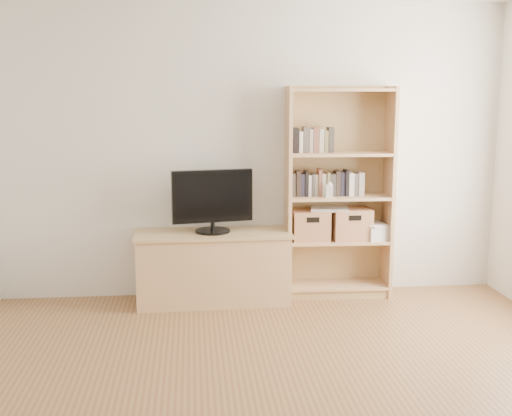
{
  "coord_description": "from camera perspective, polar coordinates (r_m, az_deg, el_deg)",
  "views": [
    {
      "loc": [
        -0.54,
        -3.17,
        1.81
      ],
      "look_at": [
        -0.03,
        1.9,
        0.89
      ],
      "focal_mm": 45.0,
      "sensor_mm": 36.0,
      "label": 1
    }
  ],
  "objects": [
    {
      "name": "back_wall",
      "position": [
        5.71,
        -0.27,
        5.09
      ],
      "size": [
        4.5,
        0.02,
        2.6
      ],
      "primitive_type": "cube",
      "color": "silver",
      "rests_on": "floor"
    },
    {
      "name": "tv_stand",
      "position": [
        5.63,
        -3.82,
        -5.38
      ],
      "size": [
        1.32,
        0.52,
        0.6
      ],
      "primitive_type": "cube",
      "rotation": [
        0.0,
        0.0,
        0.02
      ],
      "color": "tan",
      "rests_on": "floor"
    },
    {
      "name": "bookshelf",
      "position": [
        5.72,
        7.37,
        1.31
      ],
      "size": [
        0.94,
        0.36,
        1.87
      ],
      "primitive_type": "cube",
      "rotation": [
        0.0,
        0.0,
        -0.03
      ],
      "color": "tan",
      "rests_on": "floor"
    },
    {
      "name": "television",
      "position": [
        5.5,
        -3.9,
        0.66
      ],
      "size": [
        0.7,
        0.17,
        0.55
      ],
      "primitive_type": "cube",
      "rotation": [
        0.0,
        0.0,
        0.18
      ],
      "color": "black",
      "rests_on": "tv_stand"
    },
    {
      "name": "books_row_mid",
      "position": [
        5.73,
        7.35,
        2.13
      ],
      "size": [
        0.75,
        0.17,
        0.2
      ],
      "primitive_type": "cube",
      "rotation": [
        0.0,
        0.0,
        -0.03
      ],
      "color": "#3C3631",
      "rests_on": "bookshelf"
    },
    {
      "name": "books_row_upper",
      "position": [
        5.65,
        5.36,
        6.02
      ],
      "size": [
        0.4,
        0.16,
        0.21
      ],
      "primitive_type": "cube",
      "rotation": [
        0.0,
        0.0,
        -0.03
      ],
      "color": "#3C3631",
      "rests_on": "bookshelf"
    },
    {
      "name": "baby_monitor",
      "position": [
        5.59,
        6.55,
        1.5
      ],
      "size": [
        0.07,
        0.05,
        0.11
      ],
      "primitive_type": "cube",
      "rotation": [
        0.0,
        0.0,
        -0.26
      ],
      "color": "white",
      "rests_on": "bookshelf"
    },
    {
      "name": "basket_left",
      "position": [
        5.72,
        4.87,
        -1.52
      ],
      "size": [
        0.33,
        0.27,
        0.27
      ],
      "primitive_type": "cube",
      "rotation": [
        0.0,
        0.0,
        -0.02
      ],
      "color": "#A9724C",
      "rests_on": "bookshelf"
    },
    {
      "name": "basket_right",
      "position": [
        5.78,
        8.43,
        -1.39
      ],
      "size": [
        0.34,
        0.28,
        0.28
      ],
      "primitive_type": "cube",
      "rotation": [
        0.0,
        0.0,
        0.01
      ],
      "color": "#A9724C",
      "rests_on": "bookshelf"
    },
    {
      "name": "laptop",
      "position": [
        5.71,
        6.55,
        -0.07
      ],
      "size": [
        0.36,
        0.28,
        0.03
      ],
      "primitive_type": "cube",
      "rotation": [
        0.0,
        0.0,
        -0.19
      ],
      "color": "silver",
      "rests_on": "basket_left"
    },
    {
      "name": "magazine_stack",
      "position": [
        5.85,
        10.39,
        -2.09
      ],
      "size": [
        0.24,
        0.3,
        0.12
      ],
      "primitive_type": "cube",
      "rotation": [
        0.0,
        0.0,
        0.21
      ],
      "color": "beige",
      "rests_on": "bookshelf"
    }
  ]
}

